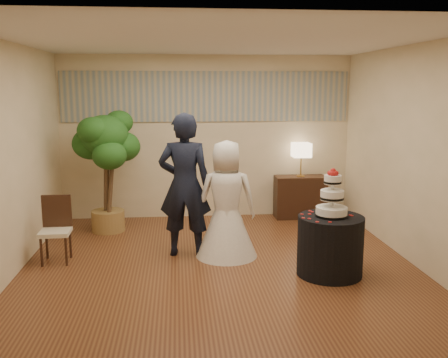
{
  "coord_description": "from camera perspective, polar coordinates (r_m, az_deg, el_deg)",
  "views": [
    {
      "loc": [
        -0.51,
        -6.12,
        2.26
      ],
      "look_at": [
        0.1,
        0.4,
        1.05
      ],
      "focal_mm": 40.0,
      "sensor_mm": 36.0,
      "label": 1
    }
  ],
  "objects": [
    {
      "name": "wall_right",
      "position": [
        6.88,
        20.69,
        2.61
      ],
      "size": [
        0.06,
        5.0,
        2.8
      ],
      "primitive_type": "cube",
      "color": "beige",
      "rests_on": "ground"
    },
    {
      "name": "mural_border",
      "position": [
        8.62,
        -1.98,
        9.4
      ],
      "size": [
        4.9,
        0.02,
        0.85
      ],
      "primitive_type": "cube",
      "color": "#9A9D91",
      "rests_on": "wall_back"
    },
    {
      "name": "wall_front",
      "position": [
        3.76,
        2.63,
        -2.78
      ],
      "size": [
        5.0,
        0.06,
        2.8
      ],
      "primitive_type": "cube",
      "color": "beige",
      "rests_on": "ground"
    },
    {
      "name": "ceiling",
      "position": [
        6.17,
        -0.6,
        15.49
      ],
      "size": [
        5.0,
        5.0,
        0.0
      ],
      "primitive_type": "cube",
      "color": "white",
      "rests_on": "wall_back"
    },
    {
      "name": "side_chair",
      "position": [
        6.86,
        -18.74,
        -5.56
      ],
      "size": [
        0.41,
        0.43,
        0.86
      ],
      "primitive_type": null,
      "rotation": [
        0.0,
        0.0,
        0.03
      ],
      "color": "#321D12",
      "rests_on": "floor"
    },
    {
      "name": "cake_table",
      "position": [
        6.23,
        12.03,
        -7.46
      ],
      "size": [
        0.88,
        0.88,
        0.73
      ],
      "primitive_type": "cylinder",
      "rotation": [
        0.0,
        0.0,
        -0.12
      ],
      "color": "black",
      "rests_on": "floor"
    },
    {
      "name": "bride",
      "position": [
        6.65,
        0.3,
        -2.3
      ],
      "size": [
        0.89,
        0.89,
        1.58
      ],
      "primitive_type": "imported",
      "rotation": [
        0.0,
        0.0,
        3.06
      ],
      "color": "white",
      "rests_on": "floor"
    },
    {
      "name": "groom",
      "position": [
        6.68,
        -4.5,
        -0.71
      ],
      "size": [
        0.77,
        0.57,
        1.94
      ],
      "primitive_type": "imported",
      "rotation": [
        0.0,
        0.0,
        2.99
      ],
      "color": "black",
      "rests_on": "floor"
    },
    {
      "name": "table_lamp",
      "position": [
        8.72,
        8.8,
        2.19
      ],
      "size": [
        0.3,
        0.3,
        0.58
      ],
      "primitive_type": null,
      "color": "beige",
      "rests_on": "console"
    },
    {
      "name": "wall_back",
      "position": [
        8.68,
        -1.96,
        4.78
      ],
      "size": [
        5.0,
        0.06,
        2.8
      ],
      "primitive_type": "cube",
      "color": "beige",
      "rests_on": "ground"
    },
    {
      "name": "ficus_tree",
      "position": [
        8.0,
        -13.32,
        0.91
      ],
      "size": [
        0.98,
        0.98,
        1.94
      ],
      "primitive_type": null,
      "rotation": [
        0.0,
        0.0,
        -1.51
      ],
      "color": "#22581B",
      "rests_on": "floor"
    },
    {
      "name": "floor",
      "position": [
        6.54,
        -0.55,
        -9.74
      ],
      "size": [
        5.0,
        5.0,
        0.0
      ],
      "primitive_type": "cube",
      "color": "brown",
      "rests_on": "ground"
    },
    {
      "name": "console",
      "position": [
        8.83,
        8.68,
        -2.03
      ],
      "size": [
        0.88,
        0.4,
        0.73
      ],
      "primitive_type": "cube",
      "rotation": [
        0.0,
        0.0,
        -0.01
      ],
      "color": "#321D12",
      "rests_on": "floor"
    },
    {
      "name": "wall_left",
      "position": [
        6.49,
        -23.16,
        2.01
      ],
      "size": [
        0.06,
        5.0,
        2.8
      ],
      "primitive_type": "cube",
      "color": "beige",
      "rests_on": "ground"
    },
    {
      "name": "wedding_cake",
      "position": [
        6.07,
        12.26,
        -1.52
      ],
      "size": [
        0.38,
        0.38,
        0.59
      ],
      "primitive_type": null,
      "color": "white",
      "rests_on": "cake_table"
    }
  ]
}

